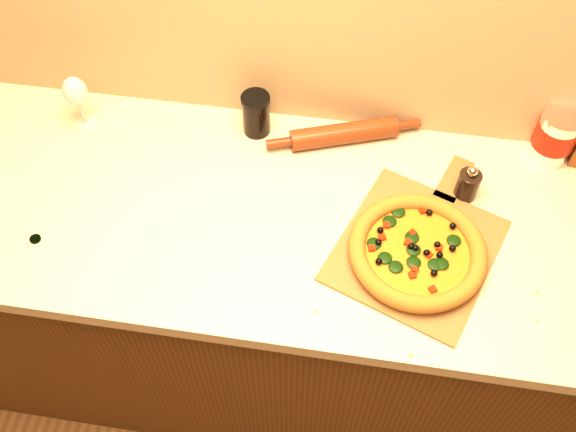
% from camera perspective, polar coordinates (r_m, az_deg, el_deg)
% --- Properties ---
extents(cabinet, '(2.80, 0.65, 0.86)m').
position_cam_1_polar(cabinet, '(1.95, 0.12, -7.86)').
color(cabinet, '#482A0F').
rests_on(cabinet, ground).
extents(countertop, '(2.84, 0.68, 0.04)m').
position_cam_1_polar(countertop, '(1.56, 0.15, -0.21)').
color(countertop, beige).
rests_on(countertop, cabinet).
extents(pizza_peel, '(0.44, 0.54, 0.01)m').
position_cam_1_polar(pizza_peel, '(1.52, 11.51, -2.56)').
color(pizza_peel, brown).
rests_on(pizza_peel, countertop).
extents(pizza, '(0.31, 0.31, 0.04)m').
position_cam_1_polar(pizza, '(1.48, 11.41, -3.12)').
color(pizza, '#B37C2C').
rests_on(pizza, pizza_peel).
extents(bottle_cap, '(0.03, 0.03, 0.01)m').
position_cam_1_polar(bottle_cap, '(1.61, -21.55, -1.91)').
color(bottle_cap, black).
rests_on(bottle_cap, countertop).
extents(pepper_grinder, '(0.05, 0.05, 0.10)m').
position_cam_1_polar(pepper_grinder, '(1.61, 15.70, 2.73)').
color(pepper_grinder, black).
rests_on(pepper_grinder, countertop).
extents(rolling_pin, '(0.39, 0.16, 0.06)m').
position_cam_1_polar(rolling_pin, '(1.68, 5.00, 7.32)').
color(rolling_pin, '#55210E').
rests_on(rolling_pin, countertop).
extents(coffee_canister, '(0.11, 0.11, 0.14)m').
position_cam_1_polar(coffee_canister, '(1.74, 22.67, 6.61)').
color(coffee_canister, silver).
rests_on(coffee_canister, countertop).
extents(wine_glass, '(0.06, 0.06, 0.16)m').
position_cam_1_polar(wine_glass, '(1.74, -18.37, 10.34)').
color(wine_glass, silver).
rests_on(wine_glass, countertop).
extents(dark_jar, '(0.07, 0.07, 0.12)m').
position_cam_1_polar(dark_jar, '(1.68, -2.85, 9.05)').
color(dark_jar, black).
rests_on(dark_jar, countertop).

